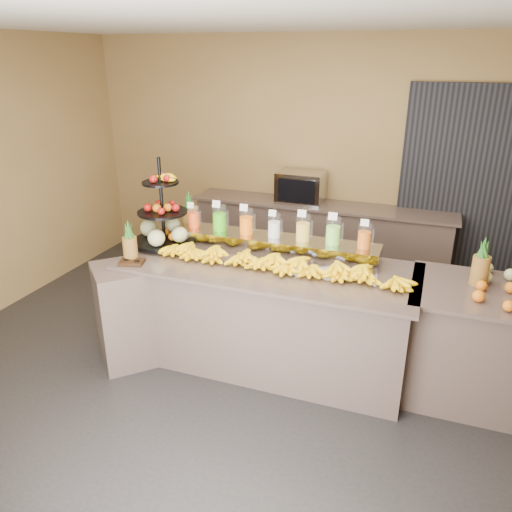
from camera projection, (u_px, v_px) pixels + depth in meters
The scene contains 20 objects.
ground at pixel (255, 378), 4.27m from camera, with size 6.00×6.00×0.00m, color black.
room_envelope at pixel (308, 143), 4.18m from camera, with size 6.04×5.02×2.82m.
buffet_counter at pixel (253, 314), 4.35m from camera, with size 2.75×1.25×0.93m.
right_counter at pixel (476, 344), 3.89m from camera, with size 1.08×0.88×0.93m.
back_ledge at pixel (319, 241), 6.05m from camera, with size 3.10×0.55×0.93m.
pitcher_tray at pixel (274, 245), 4.40m from camera, with size 1.85×0.30×0.15m, color gray.
juice_pitcher_orange_a at pixel (194, 218), 4.59m from camera, with size 0.11×0.11×0.26m.
juice_pitcher_green at pixel (219, 219), 4.50m from camera, with size 0.13×0.13×0.30m.
juice_pitcher_orange_b at pixel (246, 223), 4.42m from camera, with size 0.12×0.13×0.30m.
juice_pitcher_milk at pixel (274, 227), 4.34m from camera, with size 0.11×0.12×0.27m.
juice_pitcher_lemon at pixel (303, 229), 4.25m from camera, with size 0.12×0.13×0.30m.
juice_pitcher_lime at pixel (333, 233), 4.17m from camera, with size 0.13×0.13×0.31m.
juice_pitcher_orange_c at pixel (364, 237), 4.09m from camera, with size 0.11×0.12×0.27m.
banana_heap at pixel (274, 259), 4.09m from camera, with size 2.17×0.20×0.18m.
fruit_stand at pixel (167, 224), 4.53m from camera, with size 0.59×0.59×0.81m.
condiment_caddy at pixel (132, 262), 4.19m from camera, with size 0.20×0.15×0.03m, color black.
pineapple_left_a at pixel (130, 246), 4.22m from camera, with size 0.12×0.12×0.37m.
pineapple_left_b at pixel (190, 219), 4.77m from camera, with size 0.16×0.16×0.45m.
right_fruit_pile at pixel (500, 286), 3.63m from camera, with size 0.43×0.42×0.23m.
oven_warmer at pixel (301, 187), 5.88m from camera, with size 0.54×0.38×0.36m, color gray.
Camera 1 is at (1.24, -3.34, 2.57)m, focal length 35.00 mm.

